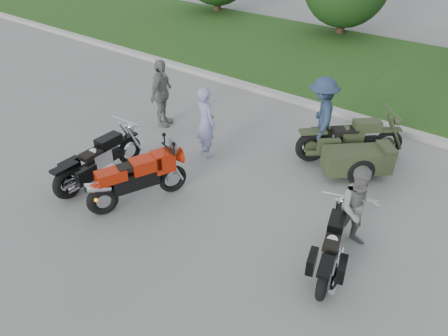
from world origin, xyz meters
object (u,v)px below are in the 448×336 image
Objects in this scene: person_grey at (358,208)px; person_denim at (321,116)px; sportbike_red at (135,178)px; person_stripe at (206,122)px; person_back at (161,94)px; cruiser_left at (96,163)px; cruiser_right at (331,249)px; cruiser_sidecar at (352,152)px.

person_denim reaches higher than person_grey.
person_stripe is (-0.19, 2.35, 0.26)m from sportbike_red.
person_back reaches higher than sportbike_red.
sportbike_red is 1.19× the size of person_stripe.
cruiser_left is (-1.26, -0.00, -0.12)m from sportbike_red.
person_stripe is at bearing -78.05° from person_denim.
cruiser_left is 3.01m from person_back.
cruiser_left is at bearing 153.36° from person_grey.
person_back is at bearing 104.53° from cruiser_left.
cruiser_right is 0.88× the size of cruiser_sidecar.
sportbike_red is 4.24m from person_grey.
person_stripe reaches higher than cruiser_right.
cruiser_right is (3.89, 0.76, -0.19)m from sportbike_red.
person_stripe is 1.08× the size of person_grey.
cruiser_right is at bearing 1.81° from person_denim.
person_grey is 6.21m from person_back.
person_denim is (-0.98, 0.26, 0.48)m from cruiser_sidecar.
sportbike_red is 4.54m from person_denim.
cruiser_right is 1.06× the size of person_denim.
cruiser_sidecar is 1.44× the size of person_grey.
person_denim is (-2.09, 2.57, 0.15)m from person_grey.
cruiser_right is at bearing 175.32° from person_stripe.
person_grey is (3.94, 1.57, 0.20)m from sportbike_red.
person_stripe is (-4.08, 1.59, 0.45)m from cruiser_right.
cruiser_right is at bearing -25.22° from cruiser_sidecar.
person_grey is 0.88× the size of person_back.
person_grey is at bearing -174.11° from person_stripe.
person_back is at bearing -101.42° from person_denim.
sportbike_red is 0.89× the size of cruiser_sidecar.
cruiser_sidecar is 2.58m from person_grey.
person_denim reaches higher than person_stripe.
person_grey is at bearing -18.37° from cruiser_sidecar.
cruiser_left reaches higher than cruiser_right.
cruiser_sidecar reaches higher than cruiser_right.
person_denim reaches higher than person_back.
cruiser_sidecar is 3.39m from person_stripe.
person_denim is 1.05× the size of person_back.
person_back is (-0.88, 2.84, 0.43)m from cruiser_left.
cruiser_right is 6.40m from person_back.
cruiser_right is at bearing 5.74° from cruiser_left.
cruiser_sidecar is 1.34× the size of person_stripe.
person_back reaches higher than person_stripe.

